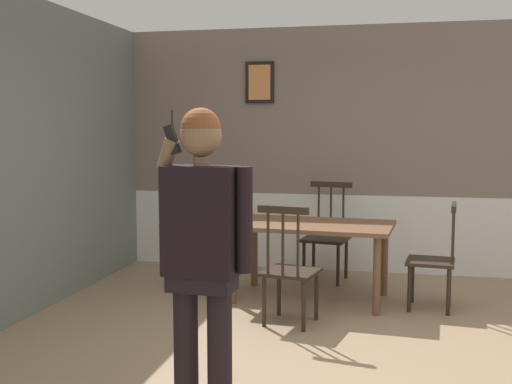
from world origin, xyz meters
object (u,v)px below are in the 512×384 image
object	(u,v)px
chair_at_table_head	(289,269)
chair_opposite_corner	(327,235)
chair_by_doorway	(199,246)
dining_table	(311,233)
person_figure	(203,242)
chair_near_window	(435,259)

from	to	relation	value
chair_at_table_head	chair_opposite_corner	size ratio (longest dim) A/B	0.97
chair_by_doorway	chair_opposite_corner	distance (m)	1.44
dining_table	chair_opposite_corner	xyz separation A→B (m)	(0.07, 0.84, -0.16)
dining_table	chair_by_doorway	bearing A→B (deg)	175.16
chair_at_table_head	chair_opposite_corner	world-z (taller)	chair_opposite_corner
person_figure	chair_by_doorway	bearing A→B (deg)	-67.57
chair_by_doorway	chair_opposite_corner	size ratio (longest dim) A/B	0.87
dining_table	chair_opposite_corner	distance (m)	0.86
dining_table	person_figure	size ratio (longest dim) A/B	0.91
chair_near_window	person_figure	distance (m)	3.04
person_figure	chair_opposite_corner	bearing A→B (deg)	-90.65
dining_table	person_figure	distance (m)	2.76
person_figure	chair_at_table_head	bearing A→B (deg)	-90.93
chair_opposite_corner	person_figure	distance (m)	3.62
chair_opposite_corner	person_figure	world-z (taller)	person_figure
chair_opposite_corner	chair_near_window	bearing A→B (deg)	148.53
chair_near_window	person_figure	world-z (taller)	person_figure
chair_near_window	person_figure	size ratio (longest dim) A/B	0.56
chair_at_table_head	chair_opposite_corner	xyz separation A→B (m)	(0.15, 1.68, 0.02)
dining_table	chair_by_doorway	world-z (taller)	chair_by_doorway
dining_table	chair_near_window	bearing A→B (deg)	-4.74
dining_table	chair_at_table_head	bearing A→B (deg)	-94.98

